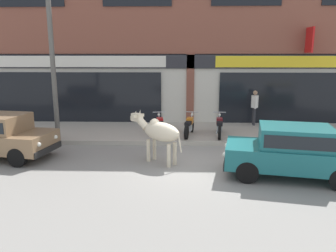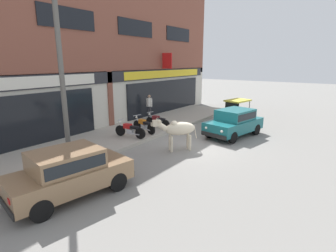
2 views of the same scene
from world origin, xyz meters
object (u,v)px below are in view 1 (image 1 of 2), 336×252
Objects in this scene: pedestrian at (255,104)px; utility_pole at (53,60)px; cow at (159,132)px; motorcycle_0 at (160,126)px; motorcycle_2 at (219,126)px; car_0 at (292,149)px; motorcycle_1 at (189,126)px.

utility_pole is at bearing -161.16° from pedestrian.
cow is 2.88m from motorcycle_0.
utility_pole reaches higher than cow.
utility_pole is at bearing -174.01° from motorcycle_2.
motorcycle_2 is at bearing -131.05° from pedestrian.
utility_pole is (-6.31, -0.66, 2.63)m from motorcycle_2.
pedestrian is (0.34, 6.18, 0.34)m from car_0.
motorcycle_1 is 0.30× the size of utility_pole.
motorcycle_2 is 6.87m from utility_pole.
motorcycle_2 is 1.13× the size of pedestrian.
motorcycle_0 is at bearing -152.73° from pedestrian.
pedestrian is at bearing 86.87° from car_0.
motorcycle_1 is 3.75m from pedestrian.
car_0 is 6.20m from pedestrian.
cow reaches higher than car_0.
cow is 5.12m from utility_pole.
motorcycle_0 is (-3.89, 4.00, -0.26)m from car_0.
cow is at bearing 162.78° from car_0.
motorcycle_2 is (1.20, -0.02, 0.00)m from motorcycle_1.
pedestrian reaches higher than cow.
cow is 3.94m from car_0.
motorcycle_1 is 0.99× the size of motorcycle_2.
motorcycle_0 is 1.13× the size of pedestrian.
motorcycle_0 and motorcycle_2 have the same top height.
pedestrian is at bearing 50.78° from cow.
pedestrian reaches higher than car_0.
motorcycle_0 is at bearing 8.77° from utility_pole.
cow is at bearing -87.41° from motorcycle_0.
utility_pole reaches higher than motorcycle_0.
motorcycle_2 is at bearing 1.34° from motorcycle_0.
motorcycle_1 is at bearing 178.96° from motorcycle_2.
motorcycle_2 is at bearing -1.04° from motorcycle_1.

